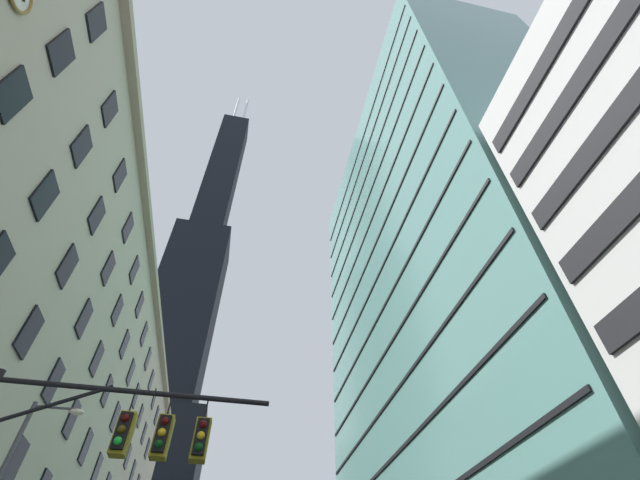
# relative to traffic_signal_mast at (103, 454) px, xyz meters

# --- Properties ---
(dark_skyscraper) EXTENTS (24.09, 24.09, 199.50)m
(dark_skyscraper) POSITION_rel_traffic_signal_mast_xyz_m (-14.59, 90.18, 52.88)
(dark_skyscraper) COLOR black
(dark_skyscraper) RESTS_ON ground
(glass_office_midrise) EXTENTS (15.17, 37.87, 57.54)m
(glass_office_midrise) POSITION_rel_traffic_signal_mast_xyz_m (22.41, 18.27, 23.87)
(glass_office_midrise) COLOR slate
(glass_office_midrise) RESTS_ON ground
(traffic_signal_mast) EXTENTS (7.23, 0.63, 6.57)m
(traffic_signal_mast) POSITION_rel_traffic_signal_mast_xyz_m (0.00, 0.00, 0.00)
(traffic_signal_mast) COLOR black
(traffic_signal_mast) RESTS_ON sidewalk_left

